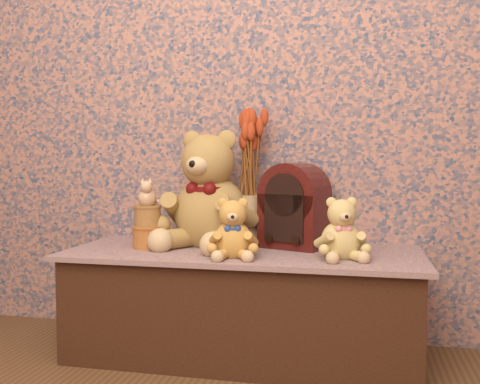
# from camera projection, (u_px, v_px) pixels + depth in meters

# --- Properties ---
(display_shelf) EXTENTS (1.42, 0.58, 0.43)m
(display_shelf) POSITION_uv_depth(u_px,v_px,m) (243.00, 303.00, 2.17)
(display_shelf) COLOR #384F73
(display_shelf) RESTS_ON ground
(teddy_large) EXTENTS (0.51, 0.57, 0.52)m
(teddy_large) POSITION_uv_depth(u_px,v_px,m) (211.00, 184.00, 2.27)
(teddy_large) COLOR #A98141
(teddy_large) RESTS_ON display_shelf
(teddy_medium) EXTENTS (0.23, 0.26, 0.24)m
(teddy_medium) POSITION_uv_depth(u_px,v_px,m) (233.00, 225.00, 2.01)
(teddy_medium) COLOR #B17C31
(teddy_medium) RESTS_ON display_shelf
(teddy_small) EXTENTS (0.25, 0.28, 0.25)m
(teddy_small) POSITION_uv_depth(u_px,v_px,m) (341.00, 225.00, 1.98)
(teddy_small) COLOR tan
(teddy_small) RESTS_ON display_shelf
(cathedral_radio) EXTENTS (0.30, 0.26, 0.35)m
(cathedral_radio) POSITION_uv_depth(u_px,v_px,m) (295.00, 205.00, 2.23)
(cathedral_radio) COLOR #3B0D0A
(cathedral_radio) RESTS_ON display_shelf
(ceramic_vase) EXTENTS (0.16, 0.16, 0.21)m
(ceramic_vase) POSITION_uv_depth(u_px,v_px,m) (250.00, 220.00, 2.31)
(ceramic_vase) COLOR tan
(ceramic_vase) RESTS_ON display_shelf
(dried_stalks) EXTENTS (0.24, 0.24, 0.41)m
(dried_stalks) POSITION_uv_depth(u_px,v_px,m) (250.00, 147.00, 2.29)
(dried_stalks) COLOR #B53D1D
(dried_stalks) RESTS_ON ceramic_vase
(biscuit_tin_lower) EXTENTS (0.14, 0.14, 0.09)m
(biscuit_tin_lower) POSITION_uv_depth(u_px,v_px,m) (148.00, 237.00, 2.22)
(biscuit_tin_lower) COLOR gold
(biscuit_tin_lower) RESTS_ON display_shelf
(biscuit_tin_upper) EXTENTS (0.14, 0.14, 0.09)m
(biscuit_tin_upper) POSITION_uv_depth(u_px,v_px,m) (148.00, 216.00, 2.22)
(biscuit_tin_upper) COLOR tan
(biscuit_tin_upper) RESTS_ON biscuit_tin_lower
(cat_figurine) EXTENTS (0.11, 0.11, 0.12)m
(cat_figurine) POSITION_uv_depth(u_px,v_px,m) (147.00, 192.00, 2.21)
(cat_figurine) COLOR silver
(cat_figurine) RESTS_ON biscuit_tin_upper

